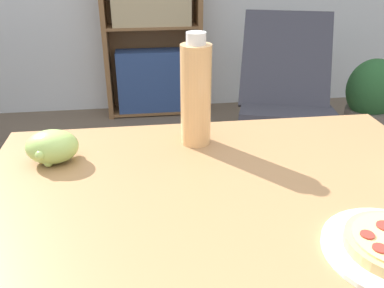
{
  "coord_description": "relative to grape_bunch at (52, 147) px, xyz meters",
  "views": [
    {
      "loc": [
        -0.1,
        -0.71,
        1.26
      ],
      "look_at": [
        0.01,
        0.14,
        0.84
      ],
      "focal_mm": 38.0,
      "sensor_mm": 36.0,
      "label": 1
    }
  ],
  "objects": [
    {
      "name": "grape_bunch",
      "position": [
        0.0,
        0.0,
        0.0
      ],
      "size": [
        0.13,
        0.1,
        0.08
      ],
      "color": "#A8CC66",
      "rests_on": "dining_table"
    },
    {
      "name": "bookshelf",
      "position": [
        0.33,
        2.27,
        -0.18
      ],
      "size": [
        0.75,
        0.25,
        1.4
      ],
      "color": "brown",
      "rests_on": "ground_plane"
    },
    {
      "name": "dining_table",
      "position": [
        0.39,
        -0.19,
        -0.16
      ],
      "size": [
        1.08,
        0.77,
        0.78
      ],
      "color": "#A37549",
      "rests_on": "ground_plane"
    },
    {
      "name": "drink_bottle",
      "position": [
        0.36,
        0.07,
        0.1
      ],
      "size": [
        0.08,
        0.08,
        0.29
      ],
      "color": "#EFB270",
      "rests_on": "dining_table"
    },
    {
      "name": "potted_plant_floor",
      "position": [
        1.81,
        1.59,
        -0.54
      ],
      "size": [
        0.37,
        0.32,
        0.57
      ],
      "color": "#70665B",
      "rests_on": "ground_plane"
    },
    {
      "name": "lounge_chair_far",
      "position": [
        1.1,
        1.36,
        -0.53
      ],
      "size": [
        0.73,
        0.89,
        0.88
      ],
      "rotation": [
        0.0,
        0.0,
        -0.3
      ],
      "color": "black",
      "rests_on": "ground_plane"
    }
  ]
}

